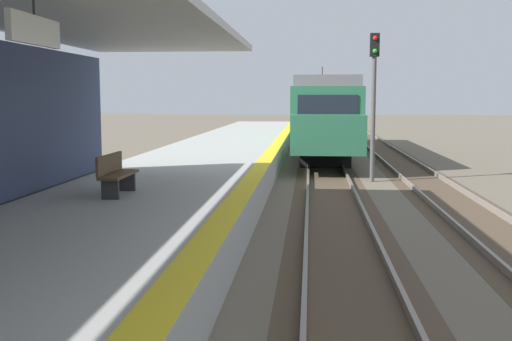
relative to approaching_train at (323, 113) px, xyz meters
name	(u,v)px	position (x,y,z in m)	size (l,w,h in m)	color
station_platform	(152,205)	(-4.40, -18.70, -1.73)	(5.00, 80.00, 0.91)	#A8A8A3
track_pair_nearest_platform	(332,197)	(0.00, -14.70, -2.13)	(2.34, 120.00, 0.16)	#4C3D2D
track_pair_middle	(450,199)	(3.40, -14.70, -2.13)	(2.34, 120.00, 0.16)	#4C3D2D
approaching_train	(323,113)	(0.00, 0.00, 0.00)	(2.93, 19.60, 4.76)	#286647
rail_signal_post	(374,91)	(1.54, -10.71, 1.02)	(0.32, 0.34, 5.20)	#4C4C4C
platform_bench	(115,173)	(-4.82, -20.08, -0.80)	(0.45, 1.60, 0.88)	brown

